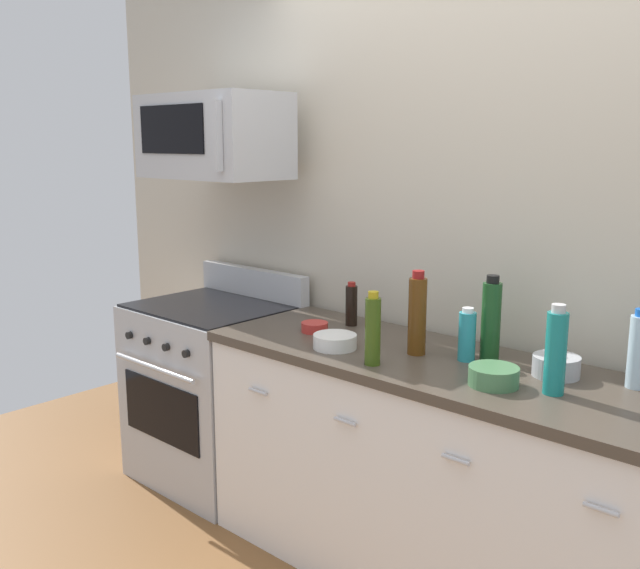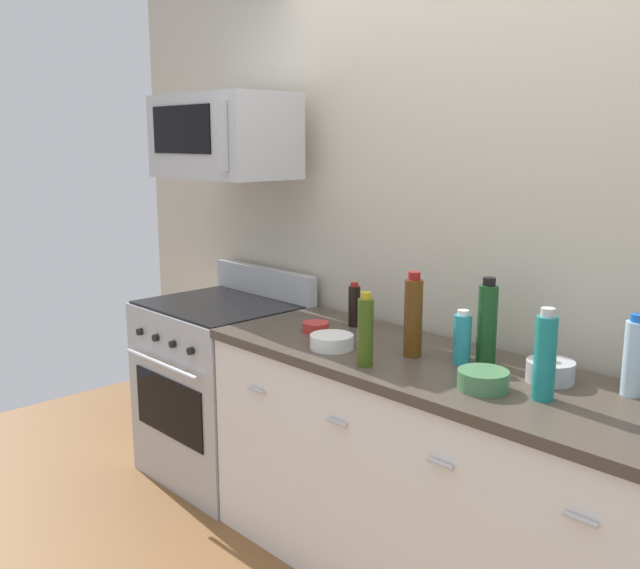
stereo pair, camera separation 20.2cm
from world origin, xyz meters
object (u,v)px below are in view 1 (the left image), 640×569
bottle_wine_amber (417,315)px  bottle_olive_oil (373,330)px  bottle_sparkling_teal (556,352)px  bottle_soy_sauce_dark (351,305)px  bottle_wine_green (491,320)px  bowl_red_small (315,327)px  bowl_white_ceramic (335,341)px  microwave (213,136)px  range_oven (214,391)px  bowl_green_glaze (494,376)px  bottle_water_clear (639,351)px  bowl_steel_prep (556,366)px  bottle_dish_soap (467,336)px

bottle_wine_amber → bottle_olive_oil: 0.22m
bottle_sparkling_teal → bottle_soy_sauce_dark: bearing=167.8°
bottle_soy_sauce_dark → bottle_sparkling_teal: bottle_sparkling_teal is taller
bottle_wine_amber → bottle_wine_green: 0.28m
bottle_wine_green → bottle_sparkling_teal: (0.34, -0.19, -0.01)m
bowl_red_small → bowl_white_ceramic: 0.26m
bottle_olive_oil → microwave: bearing=167.9°
range_oven → bowl_green_glaze: 1.71m
bottle_water_clear → bottle_soy_sauce_dark: bearing=-179.2°
range_oven → bottle_soy_sauce_dark: bottle_soy_sauce_dark is taller
bottle_olive_oil → bowl_white_ceramic: size_ratio=1.59×
bottle_water_clear → bottle_sparkling_teal: bottle_sparkling_teal is taller
bowl_steel_prep → bowl_white_ceramic: bearing=-161.6°
bottle_wine_amber → bottle_sparkling_teal: (0.58, -0.06, -0.01)m
bottle_dish_soap → bowl_white_ceramic: (-0.47, -0.21, -0.07)m
bottle_wine_green → bowl_white_ceramic: bottle_wine_green is taller
range_oven → bottle_wine_amber: bearing=0.4°
bottle_dish_soap → bowl_white_ceramic: 0.52m
range_oven → bowl_green_glaze: range_oven is taller
bottle_water_clear → bowl_red_small: (-1.27, -0.21, -0.11)m
range_oven → bottle_sparkling_teal: bottle_sparkling_teal is taller
range_oven → bowl_white_ceramic: bearing=-8.7°
bottle_water_clear → bottle_olive_oil: 0.90m
bottle_soy_sauce_dark → bowl_steel_prep: bottle_soy_sauce_dark is taller
range_oven → bowl_red_small: size_ratio=9.22×
bottle_olive_oil → bottle_wine_amber: bearing=78.7°
bottle_sparkling_teal → bottle_water_clear: bearing=53.6°
bottle_soy_sauce_dark → bowl_green_glaze: (0.86, -0.29, -0.06)m
bottle_wine_amber → bottle_sparkling_teal: size_ratio=1.10×
range_oven → bottle_dish_soap: 1.52m
bottle_water_clear → bowl_steel_prep: size_ratio=1.65×
bottle_wine_amber → bowl_red_small: size_ratio=2.83×
bottle_soy_sauce_dark → bowl_red_small: bearing=-104.0°
range_oven → bottle_wine_amber: size_ratio=3.26×
bottle_wine_green → bowl_red_small: bearing=-168.4°
range_oven → bowl_steel_prep: (1.75, 0.12, 0.49)m
bottle_soy_sauce_dark → bowl_red_small: size_ratio=1.70×
bottle_wine_green → bottle_olive_oil: bottle_wine_green is taller
microwave → bottle_water_clear: bearing=4.1°
range_oven → bowl_steel_prep: range_oven is taller
range_oven → bottle_dish_soap: bearing=2.7°
microwave → bottle_water_clear: size_ratio=2.76×
microwave → bowl_red_small: size_ratio=6.42×
bottle_wine_amber → bottle_wine_green: (0.24, 0.13, -0.00)m
range_oven → bowl_white_ceramic: size_ratio=6.16×
bottle_olive_oil → bottle_soy_sauce_dark: bearing=137.7°
bottle_dish_soap → bottle_sparkling_teal: bearing=-17.0°
bottle_olive_oil → bottle_sparkling_teal: 0.65m
bottle_soy_sauce_dark → bottle_sparkling_teal: 1.07m
bottle_wine_green → bottle_olive_oil: (-0.29, -0.35, -0.02)m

